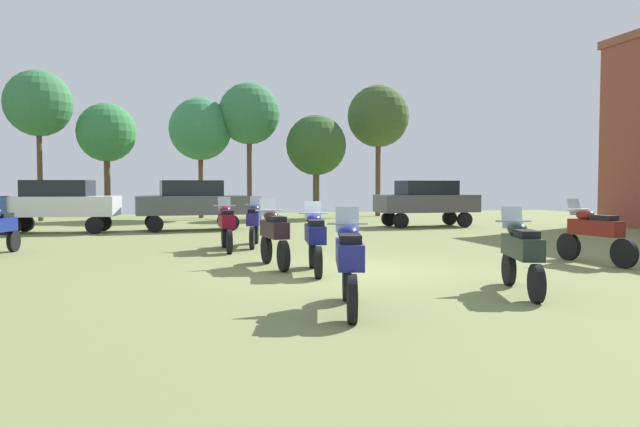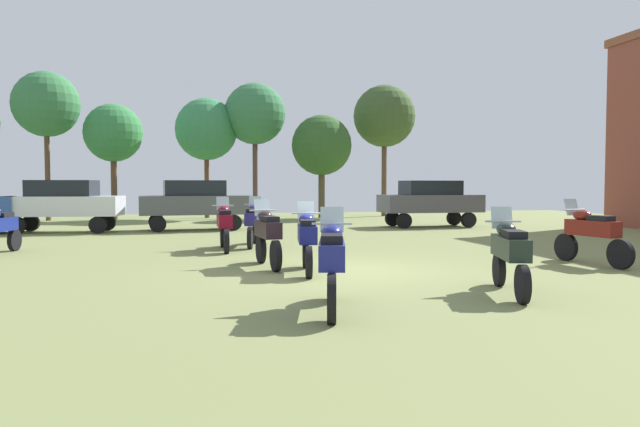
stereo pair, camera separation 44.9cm
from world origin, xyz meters
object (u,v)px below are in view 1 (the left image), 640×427
(car_4, at_px, (191,201))
(motorcycle_5, at_px, (226,224))
(motorcycle_8, at_px, (274,234))
(car_1, at_px, (59,202))
(motorcycle_11, at_px, (315,238))
(tree_7, at_px, (316,146))
(motorcycle_3, at_px, (349,261))
(motorcycle_9, at_px, (521,251))
(car_3, at_px, (426,200))
(tree_4, at_px, (200,129))
(tree_5, at_px, (106,133))
(tree_1, at_px, (38,104))
(motorcycle_7, at_px, (594,232))
(motorcycle_10, at_px, (254,222))
(tree_6, at_px, (249,114))
(tree_3, at_px, (378,117))

(car_4, bearing_deg, motorcycle_5, -179.27)
(motorcycle_8, relative_size, car_1, 0.47)
(motorcycle_11, relative_size, tree_7, 0.38)
(motorcycle_3, distance_m, motorcycle_9, 3.30)
(motorcycle_8, relative_size, car_3, 0.49)
(car_1, bearing_deg, tree_4, -26.33)
(tree_5, bearing_deg, tree_1, -175.31)
(tree_7, bearing_deg, motorcycle_7, -84.48)
(motorcycle_3, xyz_separation_m, tree_1, (-9.09, 24.11, 5.11))
(motorcycle_3, relative_size, motorcycle_10, 0.97)
(motorcycle_3, height_order, motorcycle_11, motorcycle_3)
(car_4, bearing_deg, motorcycle_7, -149.88)
(motorcycle_7, distance_m, motorcycle_8, 7.39)
(car_3, height_order, tree_5, tree_5)
(motorcycle_5, bearing_deg, car_4, 95.14)
(motorcycle_3, distance_m, tree_7, 24.41)
(motorcycle_8, xyz_separation_m, car_4, (-1.53, 11.36, 0.44))
(tree_4, bearing_deg, motorcycle_3, -87.37)
(tree_6, height_order, tree_7, tree_6)
(car_4, bearing_deg, motorcycle_8, -177.27)
(motorcycle_11, bearing_deg, motorcycle_9, -39.00)
(motorcycle_10, relative_size, car_4, 0.51)
(tree_3, bearing_deg, motorcycle_3, -109.91)
(tree_5, distance_m, tree_6, 7.49)
(car_3, bearing_deg, tree_7, 21.56)
(car_4, xyz_separation_m, tree_4, (0.72, 8.79, 3.65))
(car_3, bearing_deg, motorcycle_10, 127.63)
(motorcycle_9, height_order, motorcycle_10, motorcycle_10)
(tree_5, bearing_deg, car_1, -96.02)
(car_4, xyz_separation_m, tree_6, (3.33, 8.41, 4.50))
(car_1, distance_m, car_4, 4.93)
(motorcycle_3, bearing_deg, car_3, 76.32)
(car_4, bearing_deg, tree_7, -47.49)
(tree_5, bearing_deg, car_4, -63.67)
(motorcycle_9, xyz_separation_m, car_1, (-10.03, 15.39, 0.46))
(motorcycle_11, relative_size, car_4, 0.48)
(motorcycle_3, bearing_deg, motorcycle_7, 40.85)
(tree_5, height_order, tree_7, tree_5)
(motorcycle_11, xyz_separation_m, tree_7, (4.65, 19.89, 3.23))
(car_4, bearing_deg, motorcycle_11, -174.76)
(car_3, relative_size, tree_5, 0.72)
(motorcycle_10, bearing_deg, tree_7, 81.44)
(motorcycle_9, relative_size, tree_7, 0.39)
(motorcycle_10, bearing_deg, car_3, 49.53)
(motorcycle_5, xyz_separation_m, motorcycle_7, (8.05, -4.81, 0.00))
(motorcycle_7, relative_size, car_3, 0.52)
(motorcycle_5, bearing_deg, car_3, 38.49)
(motorcycle_7, bearing_deg, car_3, 75.12)
(tree_3, relative_size, tree_7, 1.34)
(motorcycle_7, xyz_separation_m, car_4, (-8.82, 12.56, 0.43))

